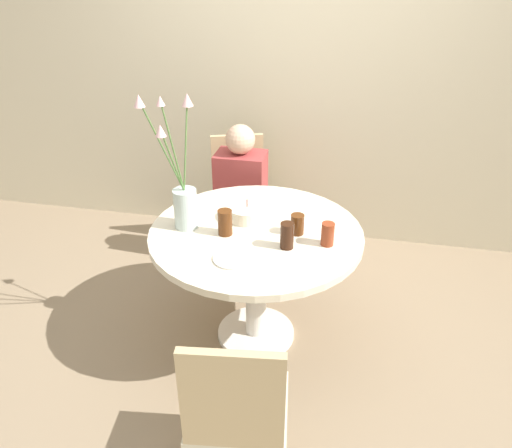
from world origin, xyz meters
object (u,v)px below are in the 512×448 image
(chair_far_back, at_px, (236,410))
(drink_glass_3, at_px, (328,234))
(birthday_cake, at_px, (247,212))
(drink_glass_0, at_px, (225,222))
(person_guest, at_px, (241,201))
(side_plate, at_px, (233,258))
(drink_glass_2, at_px, (297,224))
(flower_vase, at_px, (182,193))
(drink_glass_1, at_px, (287,236))
(chair_left_flank, at_px, (239,191))

(chair_far_back, distance_m, drink_glass_3, 1.00)
(birthday_cake, distance_m, drink_glass_0, 0.21)
(birthday_cake, bearing_deg, person_guest, 106.35)
(side_plate, height_order, drink_glass_2, drink_glass_2)
(flower_vase, bearing_deg, birthday_cake, 27.73)
(birthday_cake, xyz_separation_m, drink_glass_3, (0.46, -0.19, 0.02))
(drink_glass_0, bearing_deg, flower_vase, 172.73)
(flower_vase, relative_size, side_plate, 3.79)
(drink_glass_1, relative_size, drink_glass_2, 1.26)
(drink_glass_1, bearing_deg, birthday_cake, 135.26)
(birthday_cake, xyz_separation_m, drink_glass_1, (0.27, -0.26, 0.03))
(person_guest, bearing_deg, drink_glass_1, -63.63)
(side_plate, distance_m, drink_glass_3, 0.50)
(chair_far_back, bearing_deg, birthday_cake, -86.96)
(flower_vase, height_order, drink_glass_2, flower_vase)
(drink_glass_3, bearing_deg, drink_glass_1, -160.47)
(chair_left_flank, relative_size, drink_glass_2, 8.08)
(side_plate, relative_size, drink_glass_2, 1.78)
(chair_left_flank, distance_m, chair_far_back, 1.99)
(chair_far_back, distance_m, drink_glass_2, 1.05)
(drink_glass_0, relative_size, drink_glass_3, 1.13)
(side_plate, bearing_deg, chair_left_flank, 102.33)
(chair_far_back, bearing_deg, person_guest, -84.70)
(side_plate, xyz_separation_m, drink_glass_3, (0.44, 0.23, 0.06))
(birthday_cake, bearing_deg, drink_glass_0, -111.33)
(chair_left_flank, distance_m, drink_glass_1, 1.23)
(birthday_cake, height_order, drink_glass_3, drink_glass_3)
(person_guest, bearing_deg, drink_glass_2, -57.60)
(drink_glass_0, distance_m, drink_glass_3, 0.54)
(drink_glass_1, xyz_separation_m, drink_glass_2, (0.03, 0.15, -0.01))
(chair_far_back, relative_size, birthday_cake, 4.04)
(drink_glass_2, bearing_deg, drink_glass_3, -26.00)
(chair_left_flank, height_order, chair_far_back, same)
(flower_vase, xyz_separation_m, drink_glass_3, (0.78, -0.03, -0.14))
(drink_glass_2, bearing_deg, chair_left_flank, 120.43)
(flower_vase, relative_size, drink_glass_0, 5.37)
(side_plate, distance_m, person_guest, 1.14)
(chair_left_flank, height_order, drink_glass_1, chair_left_flank)
(drink_glass_3, bearing_deg, chair_far_back, -105.70)
(birthday_cake, distance_m, drink_glass_3, 0.50)
(side_plate, height_order, drink_glass_1, drink_glass_1)
(flower_vase, xyz_separation_m, side_plate, (0.34, -0.26, -0.20))
(drink_glass_0, distance_m, drink_glass_2, 0.38)
(drink_glass_0, height_order, drink_glass_2, drink_glass_0)
(chair_left_flank, distance_m, drink_glass_3, 1.27)
(flower_vase, bearing_deg, person_guest, 81.98)
(flower_vase, relative_size, drink_glass_1, 5.36)
(chair_far_back, xyz_separation_m, drink_glass_1, (0.06, 0.85, 0.30))
(chair_far_back, distance_m, person_guest, 1.83)
(chair_far_back, xyz_separation_m, drink_glass_0, (-0.28, 0.92, 0.30))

